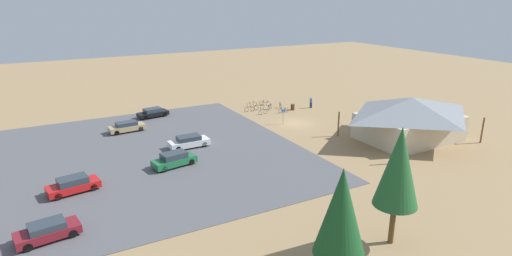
# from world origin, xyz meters

# --- Properties ---
(ground) EXTENTS (160.00, 160.00, 0.00)m
(ground) POSITION_xyz_m (0.00, 0.00, 0.00)
(ground) COLOR #9E7F56
(ground) RESTS_ON ground
(parking_lot_asphalt) EXTENTS (39.06, 34.80, 0.05)m
(parking_lot_asphalt) POSITION_xyz_m (24.07, 2.08, 0.03)
(parking_lot_asphalt) COLOR #56565B
(parking_lot_asphalt) RESTS_ON ground
(bike_pavilion) EXTENTS (13.60, 10.50, 5.23)m
(bike_pavilion) POSITION_xyz_m (-8.37, 12.18, 2.93)
(bike_pavilion) COLOR beige
(bike_pavilion) RESTS_ON ground
(trash_bin) EXTENTS (0.60, 0.60, 0.90)m
(trash_bin) POSITION_xyz_m (-3.72, -6.05, 0.45)
(trash_bin) COLOR brown
(trash_bin) RESTS_ON ground
(lot_sign) EXTENTS (0.56, 0.08, 2.20)m
(lot_sign) POSITION_xyz_m (1.57, -0.37, 1.41)
(lot_sign) COLOR #99999E
(lot_sign) RESTS_ON ground
(pine_west) EXTENTS (3.11, 3.11, 7.45)m
(pine_west) POSITION_xyz_m (16.14, 28.87, 4.68)
(pine_west) COLOR brown
(pine_west) RESTS_ON ground
(pine_far_east) EXTENTS (3.04, 3.04, 8.57)m
(pine_far_east) POSITION_xyz_m (10.16, 27.46, 5.73)
(pine_far_east) COLOR brown
(pine_far_east) RESTS_ON ground
(bicycle_blue_near_sign) EXTENTS (1.76, 0.48, 0.81)m
(bicycle_blue_near_sign) POSITION_xyz_m (-1.62, -5.34, 0.37)
(bicycle_blue_near_sign) COLOR black
(bicycle_blue_near_sign) RESTS_ON ground
(bicycle_purple_yard_center) EXTENTS (1.21, 1.33, 0.86)m
(bicycle_purple_yard_center) POSITION_xyz_m (-14.75, 3.70, 0.37)
(bicycle_purple_yard_center) COLOR black
(bicycle_purple_yard_center) RESTS_ON ground
(bicycle_teal_edge_north) EXTENTS (0.48, 1.74, 0.75)m
(bicycle_teal_edge_north) POSITION_xyz_m (-18.04, 2.46, 0.36)
(bicycle_teal_edge_north) COLOR black
(bicycle_teal_edge_north) RESTS_ON ground
(bicycle_white_near_porch) EXTENTS (1.70, 0.48, 0.75)m
(bicycle_white_near_porch) POSITION_xyz_m (2.52, -8.40, 0.36)
(bicycle_white_near_porch) COLOR black
(bicycle_white_near_porch) RESTS_ON ground
(bicycle_silver_edge_south) EXTENTS (1.61, 0.48, 0.82)m
(bicycle_silver_edge_south) POSITION_xyz_m (1.51, -6.05, 0.36)
(bicycle_silver_edge_south) COLOR black
(bicycle_silver_edge_south) RESTS_ON ground
(bicycle_yellow_back_row) EXTENTS (1.82, 0.48, 0.89)m
(bicycle_yellow_back_row) POSITION_xyz_m (0.67, -8.72, 0.40)
(bicycle_yellow_back_row) COLOR black
(bicycle_yellow_back_row) RESTS_ON ground
(bicycle_red_lone_west) EXTENTS (0.55, 1.73, 0.81)m
(bicycle_red_lone_west) POSITION_xyz_m (-19.39, 5.07, 0.38)
(bicycle_red_lone_west) COLOR black
(bicycle_red_lone_west) RESTS_ON ground
(bicycle_black_lone_east) EXTENTS (1.45, 1.20, 0.90)m
(bicycle_black_lone_east) POSITION_xyz_m (-1.33, -10.45, 0.39)
(bicycle_black_lone_east) COLOR black
(bicycle_black_lone_east) RESTS_ON ground
(bicycle_green_mid_cluster) EXTENTS (0.62, 1.61, 0.87)m
(bicycle_green_mid_cluster) POSITION_xyz_m (-2.67, -7.89, 0.38)
(bicycle_green_mid_cluster) COLOR black
(bicycle_green_mid_cluster) RESTS_ON ground
(bicycle_orange_yard_front) EXTENTS (1.75, 0.48, 0.83)m
(bicycle_orange_yard_front) POSITION_xyz_m (0.81, -10.79, 0.37)
(bicycle_orange_yard_front) COLOR black
(bicycle_orange_yard_front) RESTS_ON ground
(bicycle_blue_yard_left) EXTENTS (1.37, 1.16, 0.81)m
(bicycle_blue_yard_left) POSITION_xyz_m (-0.74, -7.86, 0.38)
(bicycle_blue_yard_left) COLOR black
(bicycle_blue_yard_left) RESTS_ON ground
(bicycle_purple_trailside) EXTENTS (1.61, 0.69, 0.83)m
(bicycle_purple_trailside) POSITION_xyz_m (-13.53, 1.60, 0.36)
(bicycle_purple_trailside) COLOR black
(bicycle_purple_trailside) RESTS_ON ground
(car_white_end_stall) EXTENTS (4.62, 1.89, 1.38)m
(car_white_end_stall) POSITION_xyz_m (15.96, 2.23, 0.74)
(car_white_end_stall) COLOR white
(car_white_end_stall) RESTS_ON parking_lot_asphalt
(car_tan_far_end) EXTENTS (4.61, 2.10, 1.30)m
(car_tan_far_end) POSITION_xyz_m (20.94, -7.08, 0.71)
(car_tan_far_end) COLOR tan
(car_tan_far_end) RESTS_ON parking_lot_asphalt
(car_green_by_curb) EXTENTS (4.67, 2.48, 1.47)m
(car_green_by_curb) POSITION_xyz_m (19.19, 6.85, 0.77)
(car_green_by_curb) COLOR #1E6B3D
(car_green_by_curb) RESTS_ON parking_lot_asphalt
(car_black_mid_lot) EXTENTS (4.52, 2.41, 1.31)m
(car_black_mid_lot) POSITION_xyz_m (16.17, -12.17, 0.70)
(car_black_mid_lot) COLOR black
(car_black_mid_lot) RESTS_ON parking_lot_asphalt
(car_red_near_entry) EXTENTS (4.60, 2.48, 1.40)m
(car_red_near_entry) POSITION_xyz_m (28.87, 8.29, 0.74)
(car_red_near_entry) COLOR red
(car_red_near_entry) RESTS_ON parking_lot_asphalt
(car_maroon_inner_stall) EXTENTS (4.48, 2.38, 1.33)m
(car_maroon_inner_stall) POSITION_xyz_m (31.31, 15.55, 0.72)
(car_maroon_inner_stall) COLOR maroon
(car_maroon_inner_stall) RESTS_ON parking_lot_asphalt
(visitor_crossing_yard) EXTENTS (0.38, 0.36, 1.70)m
(visitor_crossing_yard) POSITION_xyz_m (-6.91, -5.75, 0.89)
(visitor_crossing_yard) COLOR #2D3347
(visitor_crossing_yard) RESTS_ON ground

